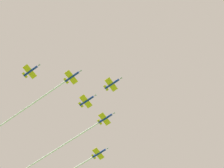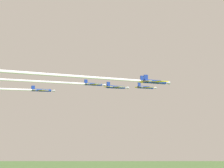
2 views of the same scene
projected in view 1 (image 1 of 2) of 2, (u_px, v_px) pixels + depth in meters
name	position (u px, v px, depth m)	size (l,w,h in m)	color
jet_lead	(112.00, 84.00, 185.86)	(9.26, 12.59, 2.61)	navy
jet_port_inner	(75.00, 137.00, 200.70)	(13.50, 75.69, 2.61)	navy
jet_starboard_inner	(39.00, 99.00, 190.62)	(13.93, 79.18, 2.61)	navy
jet_port_outer	(87.00, 101.00, 189.22)	(9.26, 12.59, 2.61)	navy
jet_center_rear	(31.00, 71.00, 182.22)	(9.26, 12.59, 2.61)	navy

